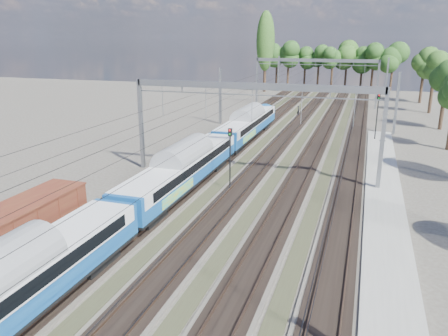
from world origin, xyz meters
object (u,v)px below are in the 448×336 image
(signal_far, at_px, (377,112))
(emu_train, at_px, (182,165))
(worker, at_px, (298,111))
(signal_near, at_px, (230,152))

(signal_far, bearing_deg, emu_train, -105.82)
(emu_train, distance_m, worker, 41.94)
(emu_train, bearing_deg, worker, 85.29)
(emu_train, xyz_separation_m, worker, (3.44, 41.76, -1.69))
(signal_far, bearing_deg, worker, 143.58)
(signal_near, xyz_separation_m, signal_far, (12.20, 23.83, 0.35))
(emu_train, height_order, worker, emu_train)
(emu_train, distance_m, signal_far, 30.38)
(worker, bearing_deg, emu_train, 153.40)
(emu_train, relative_size, worker, 36.12)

